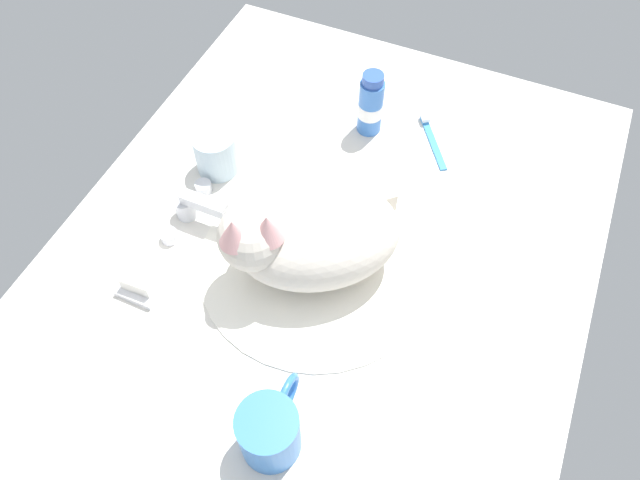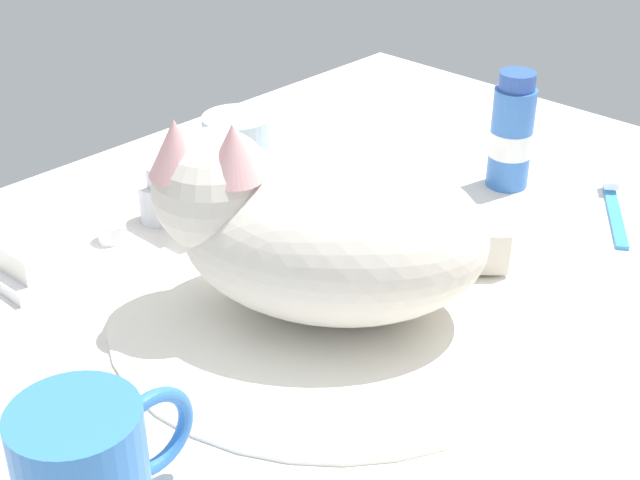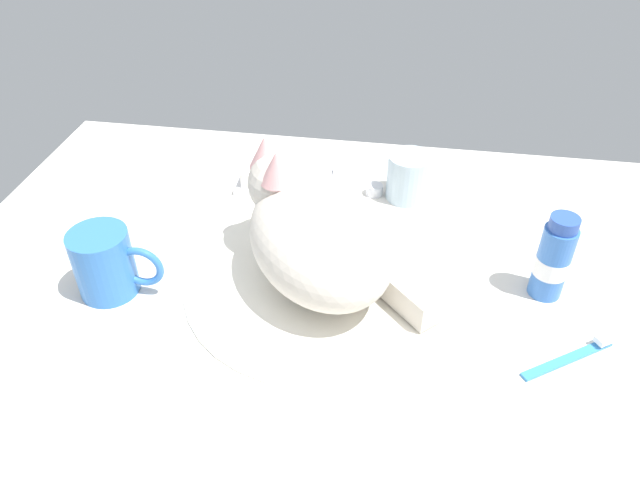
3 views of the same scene
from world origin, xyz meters
TOP-DOWN VIEW (x-y plane):
  - ground_plane at (0.00, 0.00)cm, footprint 110.00×82.50cm
  - sink_basin at (0.00, 0.00)cm, footprint 37.27×37.27cm
  - faucet at (0.00, 22.34)cm, footprint 13.79×9.66cm
  - cat at (-0.77, 1.24)cm, footprint 30.95×30.40cm
  - coffee_mug at (-27.72, -5.80)cm, footprint 12.26×7.91cm
  - rinse_cup at (11.00, 23.65)cm, footprint 7.28×7.28cm
  - soap_dish at (-13.29, 22.57)cm, footprint 9.00×6.40cm
  - soap_bar at (-13.29, 22.57)cm, footprint 6.83×5.11cm
  - toothpaste_bottle at (30.41, 2.96)cm, footprint 4.47×4.47cm
  - toothbrush at (32.41, -8.56)cm, footprint 11.81×8.53cm

SIDE VIEW (x-z plane):
  - ground_plane at x=0.00cm, z-range -3.00..0.00cm
  - sink_basin at x=0.00cm, z-range 0.00..0.70cm
  - toothbrush at x=32.41cm, z-range -0.27..1.33cm
  - soap_dish at x=-13.29cm, z-range 0.00..1.20cm
  - soap_bar at x=-13.29cm, z-range 1.20..3.67cm
  - faucet at x=0.00cm, z-range -0.43..5.45cm
  - rinse_cup at x=11.00cm, z-range 0.00..7.73cm
  - coffee_mug at x=-27.72cm, z-range 0.00..9.47cm
  - toothpaste_bottle at x=30.41cm, z-range -0.45..12.03cm
  - cat at x=-0.77cm, z-range -0.48..16.48cm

